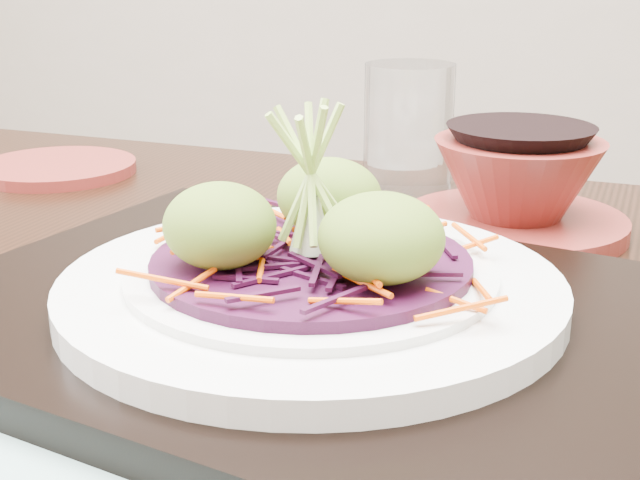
% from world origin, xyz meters
% --- Properties ---
extents(dining_table, '(1.26, 0.92, 0.73)m').
position_xyz_m(dining_table, '(-0.01, -0.11, 0.63)').
color(dining_table, black).
rests_on(dining_table, ground).
extents(placemat, '(0.57, 0.50, 0.00)m').
position_xyz_m(placemat, '(0.01, -0.14, 0.73)').
color(placemat, '#81A79B').
rests_on(placemat, dining_table).
extents(serving_tray, '(0.49, 0.42, 0.02)m').
position_xyz_m(serving_tray, '(0.01, -0.14, 0.74)').
color(serving_tray, black).
rests_on(serving_tray, placemat).
extents(white_plate, '(0.27, 0.27, 0.02)m').
position_xyz_m(white_plate, '(0.01, -0.14, 0.76)').
color(white_plate, silver).
rests_on(white_plate, serving_tray).
extents(cabbage_bed, '(0.17, 0.17, 0.01)m').
position_xyz_m(cabbage_bed, '(0.01, -0.14, 0.78)').
color(cabbage_bed, '#390B2B').
rests_on(cabbage_bed, white_plate).
extents(carrot_julienne, '(0.21, 0.21, 0.01)m').
position_xyz_m(carrot_julienne, '(0.01, -0.14, 0.78)').
color(carrot_julienne, '#E34D04').
rests_on(carrot_julienne, cabbage_bed).
extents(guacamole_scoops, '(0.15, 0.13, 0.05)m').
position_xyz_m(guacamole_scoops, '(0.01, -0.14, 0.80)').
color(guacamole_scoops, '#587222').
rests_on(guacamole_scoops, cabbage_bed).
extents(scallion_garnish, '(0.06, 0.06, 0.09)m').
position_xyz_m(scallion_garnish, '(0.01, -0.14, 0.82)').
color(scallion_garnish, '#99C04D').
rests_on(scallion_garnish, cabbage_bed).
extents(terracotta_side_plate, '(0.17, 0.17, 0.01)m').
position_xyz_m(terracotta_side_plate, '(-0.32, 0.17, 0.73)').
color(terracotta_side_plate, maroon).
rests_on(terracotta_side_plate, dining_table).
extents(water_glass, '(0.10, 0.10, 0.11)m').
position_xyz_m(water_glass, '(0.01, 0.19, 0.79)').
color(water_glass, white).
rests_on(water_glass, dining_table).
extents(terracotta_bowl_set, '(0.19, 0.19, 0.07)m').
position_xyz_m(terracotta_bowl_set, '(0.11, 0.09, 0.76)').
color(terracotta_bowl_set, maroon).
rests_on(terracotta_bowl_set, dining_table).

